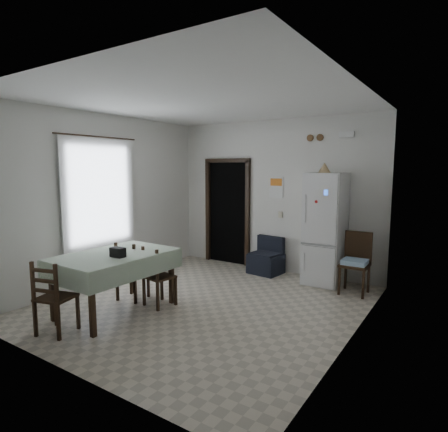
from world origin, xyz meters
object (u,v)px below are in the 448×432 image
at_px(dining_table, 116,283).
at_px(dining_chair_far_left, 133,270).
at_px(fridge, 325,229).
at_px(dining_chair_far_right, 159,276).
at_px(corner_chair, 355,264).
at_px(navy_seat, 266,256).
at_px(dining_chair_near_head, 56,296).

xyz_separation_m(dining_table, dining_chair_far_left, (-0.19, 0.49, 0.03)).
height_order(fridge, dining_chair_far_right, fridge).
xyz_separation_m(corner_chair, dining_table, (-2.57, -2.58, -0.08)).
xyz_separation_m(navy_seat, dining_chair_far_left, (-1.05, -2.37, 0.10)).
bearing_deg(dining_table, dining_chair_near_head, -92.71).
bearing_deg(corner_chair, dining_chair_far_right, -137.73).
bearing_deg(dining_table, dining_chair_far_left, 112.03).
xyz_separation_m(fridge, dining_chair_far_right, (-1.64, -2.35, -0.52)).
bearing_deg(fridge, corner_chair, -24.74).
bearing_deg(dining_chair_near_head, corner_chair, -142.98).
distance_m(corner_chair, dining_chair_far_right, 3.04).
xyz_separation_m(fridge, corner_chair, (0.58, -0.28, -0.47)).
relative_size(fridge, dining_chair_near_head, 2.10).
height_order(fridge, dining_table, fridge).
relative_size(fridge, dining_table, 1.21).
bearing_deg(navy_seat, dining_chair_far_left, -107.08).
bearing_deg(dining_chair_near_head, dining_chair_far_right, -121.96).
bearing_deg(dining_chair_far_left, dining_chair_near_head, 85.92).
height_order(fridge, navy_seat, fridge).
distance_m(dining_chair_far_left, dining_chair_far_right, 0.53).
bearing_deg(dining_chair_far_left, fridge, -142.14).
xyz_separation_m(corner_chair, dining_chair_far_right, (-2.22, -2.07, -0.05)).
xyz_separation_m(corner_chair, dining_chair_near_head, (-2.62, -3.44, -0.03)).
bearing_deg(navy_seat, dining_chair_far_right, -95.66).
relative_size(dining_chair_far_left, dining_chair_near_head, 0.98).
height_order(dining_table, dining_chair_far_right, dining_chair_far_right).
bearing_deg(dining_table, fridge, 56.27).
bearing_deg(dining_chair_far_left, corner_chair, -152.39).
bearing_deg(corner_chair, dining_chair_far_left, -143.46).
xyz_separation_m(dining_table, dining_chair_far_right, (0.34, 0.51, 0.03)).
distance_m(fridge, corner_chair, 0.80).
bearing_deg(corner_chair, fridge, 153.98).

